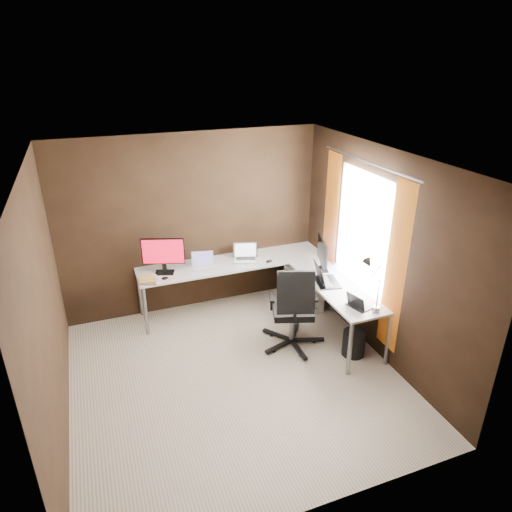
% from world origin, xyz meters
% --- Properties ---
extents(room, '(3.60, 3.60, 2.50)m').
position_xyz_m(room, '(0.34, 0.07, 1.28)').
color(room, beige).
rests_on(room, ground).
extents(desk, '(2.65, 2.25, 0.73)m').
position_xyz_m(desk, '(0.84, 1.04, 0.68)').
color(desk, white).
rests_on(desk, ground).
extents(drawer_pedestal, '(0.42, 0.50, 0.60)m').
position_xyz_m(drawer_pedestal, '(1.43, 1.15, 0.30)').
color(drawer_pedestal, white).
rests_on(drawer_pedestal, ground).
extents(monitor_left, '(0.54, 0.24, 0.49)m').
position_xyz_m(monitor_left, '(-0.48, 1.50, 1.00)').
color(monitor_left, black).
rests_on(monitor_left, desk).
extents(monitor_right, '(0.20, 0.52, 0.44)m').
position_xyz_m(monitor_right, '(1.52, 0.83, 0.98)').
color(monitor_right, black).
rests_on(monitor_right, desk).
extents(laptop_white, '(0.34, 0.27, 0.20)m').
position_xyz_m(laptop_white, '(0.04, 1.50, 0.77)').
color(laptop_white, white).
rests_on(laptop_white, desk).
extents(laptop_silver, '(0.40, 0.33, 0.23)m').
position_xyz_m(laptop_silver, '(0.67, 1.51, 0.78)').
color(laptop_silver, silver).
rests_on(laptop_silver, desk).
extents(laptop_black_big, '(0.35, 0.44, 0.26)m').
position_xyz_m(laptop_black_big, '(1.37, 0.49, 0.79)').
color(laptop_black_big, black).
rests_on(laptop_black_big, desk).
extents(laptop_black_small, '(0.25, 0.30, 0.18)m').
position_xyz_m(laptop_black_small, '(1.44, -0.19, 0.77)').
color(laptop_black_small, black).
rests_on(laptop_black_small, desk).
extents(book_stack, '(0.27, 0.24, 0.07)m').
position_xyz_m(book_stack, '(-0.73, 1.30, 0.76)').
color(book_stack, tan).
rests_on(book_stack, desk).
extents(mouse_left, '(0.10, 0.08, 0.04)m').
position_xyz_m(mouse_left, '(-0.51, 1.30, 0.75)').
color(mouse_left, black).
rests_on(mouse_left, desk).
extents(mouse_corner, '(0.11, 0.08, 0.04)m').
position_xyz_m(mouse_corner, '(0.95, 1.30, 0.75)').
color(mouse_corner, black).
rests_on(mouse_corner, desk).
extents(desk_lamp, '(0.20, 0.24, 0.65)m').
position_xyz_m(desk_lamp, '(1.51, -0.28, 1.14)').
color(desk_lamp, slate).
rests_on(desk_lamp, desk).
extents(office_chair, '(0.63, 0.67, 1.13)m').
position_xyz_m(office_chair, '(0.87, 0.34, 0.33)').
color(office_chair, black).
rests_on(office_chair, ground).
extents(wastebasket, '(0.31, 0.31, 0.32)m').
position_xyz_m(wastebasket, '(1.50, -0.10, 0.16)').
color(wastebasket, black).
rests_on(wastebasket, ground).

